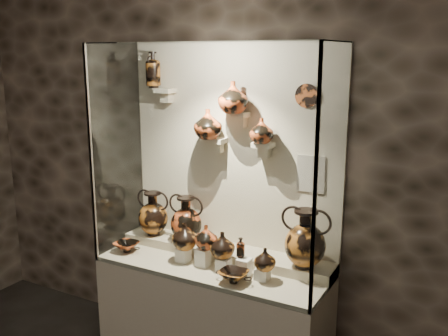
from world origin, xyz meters
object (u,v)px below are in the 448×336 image
(amphora_left, at_px, (153,213))
(amphora_right, at_px, (305,239))
(amphora_mid, at_px, (186,219))
(ovoid_vase_a, at_px, (208,124))
(lekythos_small, at_px, (241,246))
(jug_b, at_px, (206,237))
(kylix_right, at_px, (234,275))
(jug_c, at_px, (223,245))
(ovoid_vase_c, at_px, (262,131))
(kylix_left, at_px, (127,246))
(ovoid_vase_b, at_px, (233,97))
(lekythos_tall, at_px, (153,67))
(jug_a, at_px, (185,236))
(jug_e, at_px, (265,259))

(amphora_left, distance_m, amphora_right, 1.28)
(amphora_mid, height_order, ovoid_vase_a, ovoid_vase_a)
(lekythos_small, bearing_deg, ovoid_vase_a, 139.30)
(jug_b, bearing_deg, kylix_right, -16.80)
(jug_c, bearing_deg, ovoid_vase_c, 69.79)
(jug_c, bearing_deg, kylix_left, -158.42)
(amphora_left, distance_m, jug_c, 0.76)
(amphora_mid, height_order, ovoid_vase_b, ovoid_vase_b)
(jug_c, relative_size, ovoid_vase_c, 1.06)
(kylix_left, distance_m, lekythos_tall, 1.39)
(kylix_left, bearing_deg, amphora_mid, 58.24)
(amphora_left, relative_size, lekythos_small, 2.25)
(jug_a, distance_m, jug_e, 0.65)
(jug_c, height_order, ovoid_vase_a, ovoid_vase_a)
(amphora_left, xyz_separation_m, lekythos_tall, (-0.02, 0.08, 1.14))
(amphora_right, bearing_deg, lekythos_small, -142.13)
(jug_a, distance_m, lekythos_tall, 1.30)
(amphora_right, height_order, ovoid_vase_a, ovoid_vase_a)
(jug_a, bearing_deg, ovoid_vase_b, 51.46)
(jug_b, height_order, lekythos_tall, lekythos_tall)
(amphora_mid, relative_size, jug_e, 2.35)
(amphora_mid, relative_size, jug_b, 2.06)
(lekythos_tall, bearing_deg, amphora_mid, -16.09)
(jug_c, height_order, lekythos_small, lekythos_small)
(jug_a, xyz_separation_m, ovoid_vase_a, (0.06, 0.24, 0.80))
(kylix_right, bearing_deg, kylix_left, 165.11)
(jug_c, bearing_deg, amphora_right, 32.60)
(jug_c, bearing_deg, ovoid_vase_b, 115.27)
(lekythos_small, bearing_deg, jug_a, 171.15)
(amphora_left, xyz_separation_m, amphora_right, (1.28, -0.02, 0.03))
(amphora_left, height_order, amphora_right, amphora_right)
(amphora_mid, relative_size, ovoid_vase_c, 2.06)
(amphora_mid, relative_size, jug_a, 1.81)
(amphora_mid, xyz_separation_m, ovoid_vase_a, (0.18, 0.04, 0.75))
(amphora_mid, distance_m, lekythos_tall, 1.19)
(jug_c, distance_m, ovoid_vase_c, 0.85)
(kylix_left, bearing_deg, ovoid_vase_b, 45.67)
(lekythos_tall, bearing_deg, ovoid_vase_b, -5.58)
(jug_a, distance_m, ovoid_vase_a, 0.83)
(jug_a, xyz_separation_m, ovoid_vase_c, (0.48, 0.26, 0.78))
(ovoid_vase_b, bearing_deg, jug_b, -121.51)
(lekythos_tall, bearing_deg, lekythos_small, -18.41)
(amphora_left, bearing_deg, jug_b, -17.06)
(amphora_right, bearing_deg, jug_a, -152.09)
(kylix_left, xyz_separation_m, lekythos_tall, (0.05, 0.34, 1.34))
(lekythos_small, xyz_separation_m, ovoid_vase_c, (0.03, 0.24, 0.78))
(jug_c, relative_size, kylix_right, 0.74)
(kylix_right, bearing_deg, ovoid_vase_c, 77.95)
(jug_b, distance_m, lekythos_tall, 1.35)
(amphora_left, height_order, kylix_left, amphora_left)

